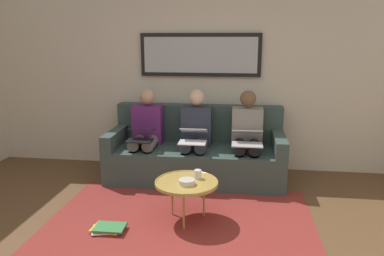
% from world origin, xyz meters
% --- Properties ---
extents(wall_rear, '(6.00, 0.12, 2.60)m').
position_xyz_m(wall_rear, '(0.00, -2.60, 1.30)').
color(wall_rear, beige).
rests_on(wall_rear, ground_plane).
extents(area_rug, '(2.60, 1.80, 0.01)m').
position_xyz_m(area_rug, '(0.00, -0.85, 0.00)').
color(area_rug, maroon).
rests_on(area_rug, ground_plane).
extents(couch, '(2.20, 0.90, 0.90)m').
position_xyz_m(couch, '(0.00, -2.12, 0.31)').
color(couch, '#384C47').
rests_on(couch, ground_plane).
extents(framed_mirror, '(1.60, 0.05, 0.56)m').
position_xyz_m(framed_mirror, '(0.00, -2.51, 1.55)').
color(framed_mirror, black).
extents(coffee_table, '(0.62, 0.62, 0.42)m').
position_xyz_m(coffee_table, '(-0.05, -0.90, 0.39)').
color(coffee_table, tan).
rests_on(coffee_table, ground_plane).
extents(cup, '(0.07, 0.07, 0.09)m').
position_xyz_m(cup, '(-0.15, -1.00, 0.45)').
color(cup, silver).
rests_on(cup, coffee_table).
extents(bowl, '(0.16, 0.16, 0.05)m').
position_xyz_m(bowl, '(-0.07, -0.83, 0.43)').
color(bowl, beige).
rests_on(bowl, coffee_table).
extents(person_left, '(0.38, 0.58, 1.14)m').
position_xyz_m(person_left, '(-0.64, -2.05, 0.61)').
color(person_left, gray).
rests_on(person_left, couch).
extents(laptop_silver, '(0.36, 0.38, 0.17)m').
position_xyz_m(laptop_silver, '(-0.64, -1.82, 0.63)').
color(laptop_silver, silver).
extents(person_middle, '(0.38, 0.58, 1.14)m').
position_xyz_m(person_middle, '(0.00, -2.05, 0.61)').
color(person_middle, '#2D3342').
rests_on(person_middle, couch).
extents(laptop_white, '(0.32, 0.37, 0.16)m').
position_xyz_m(laptop_white, '(0.00, -1.82, 0.63)').
color(laptop_white, white).
extents(person_right, '(0.38, 0.58, 1.14)m').
position_xyz_m(person_right, '(0.64, -2.05, 0.61)').
color(person_right, '#66236B').
rests_on(person_right, couch).
extents(laptop_black, '(0.31, 0.33, 0.14)m').
position_xyz_m(laptop_black, '(0.64, -1.80, 0.63)').
color(laptop_black, black).
extents(magazine_stack, '(0.33, 0.27, 0.05)m').
position_xyz_m(magazine_stack, '(0.64, -0.59, 0.03)').
color(magazine_stack, red).
rests_on(magazine_stack, ground_plane).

